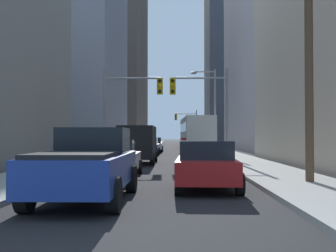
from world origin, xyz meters
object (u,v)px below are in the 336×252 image
at_px(traffic_signal_far_right, 187,122).
at_px(sedan_silver, 115,158).
at_px(city_bus, 196,133).
at_px(traffic_signal_near_right, 202,99).
at_px(pickup_truck_blue, 88,164).
at_px(cargo_van_black, 138,142).
at_px(sedan_red, 206,165).
at_px(sedan_white, 153,145).
at_px(sedan_navy, 148,146).
at_px(traffic_signal_near_left, 130,99).

bearing_deg(traffic_signal_far_right, sedan_silver, -94.38).
height_order(city_bus, traffic_signal_near_right, traffic_signal_near_right).
distance_m(pickup_truck_blue, cargo_van_black, 14.53).
bearing_deg(sedan_red, sedan_white, 96.45).
distance_m(sedan_white, traffic_signal_far_right, 27.97).
bearing_deg(traffic_signal_near_right, city_bus, 89.10).
bearing_deg(sedan_silver, cargo_van_black, 89.02).
height_order(sedan_white, traffic_signal_near_right, traffic_signal_near_right).
distance_m(sedan_red, traffic_signal_far_right, 57.58).
bearing_deg(sedan_red, traffic_signal_far_right, 89.32).
bearing_deg(sedan_silver, city_bus, 79.55).
distance_m(pickup_truck_blue, sedan_navy, 25.47).
xyz_separation_m(sedan_red, sedan_silver, (-3.43, 3.84, 0.00)).
xyz_separation_m(cargo_van_black, sedan_white, (-0.11, 17.76, -0.52)).
relative_size(cargo_van_black, sedan_navy, 1.24).
xyz_separation_m(pickup_truck_blue, sedan_silver, (-0.21, 6.13, -0.16)).
distance_m(cargo_van_black, sedan_red, 12.69).
distance_m(sedan_red, traffic_signal_near_left, 14.69).
height_order(sedan_red, traffic_signal_near_right, traffic_signal_near_right).
bearing_deg(sedan_silver, traffic_signal_far_right, 85.62).
relative_size(pickup_truck_blue, traffic_signal_far_right, 0.90).
bearing_deg(sedan_navy, city_bus, 43.21).
bearing_deg(sedan_silver, pickup_truck_blue, -88.06).
distance_m(traffic_signal_near_left, traffic_signal_far_right, 43.96).
height_order(sedan_silver, traffic_signal_near_right, traffic_signal_near_right).
bearing_deg(traffic_signal_far_right, traffic_signal_near_right, -90.01).
relative_size(sedan_silver, traffic_signal_far_right, 0.71).
xyz_separation_m(sedan_navy, traffic_signal_near_right, (4.12, -9.42, 3.27)).
relative_size(city_bus, sedan_silver, 2.73).
bearing_deg(city_bus, sedan_red, -91.88).
relative_size(city_bus, cargo_van_black, 2.21).
distance_m(pickup_truck_blue, sedan_red, 3.95).
relative_size(city_bus, sedan_red, 2.72).
height_order(sedan_silver, traffic_signal_far_right, traffic_signal_far_right).
xyz_separation_m(sedan_red, sedan_white, (-3.39, 30.00, 0.00)).
relative_size(sedan_navy, traffic_signal_near_right, 0.70).
relative_size(city_bus, traffic_signal_near_right, 1.93).
distance_m(traffic_signal_near_left, traffic_signal_near_right, 4.64).
height_order(city_bus, sedan_navy, city_bus).
relative_size(sedan_silver, sedan_white, 0.99).
relative_size(cargo_van_black, traffic_signal_near_left, 0.87).
relative_size(sedan_white, traffic_signal_far_right, 0.71).
distance_m(sedan_silver, traffic_signal_near_left, 10.46).
relative_size(sedan_silver, traffic_signal_near_right, 0.71).
xyz_separation_m(sedan_red, traffic_signal_far_right, (0.69, 57.48, 3.27)).
bearing_deg(sedan_white, traffic_signal_near_right, -75.92).
bearing_deg(traffic_signal_near_left, sedan_white, 88.01).
height_order(pickup_truck_blue, traffic_signal_near_left, traffic_signal_near_left).
relative_size(traffic_signal_near_left, traffic_signal_far_right, 1.00).
bearing_deg(pickup_truck_blue, sedan_white, 90.31).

